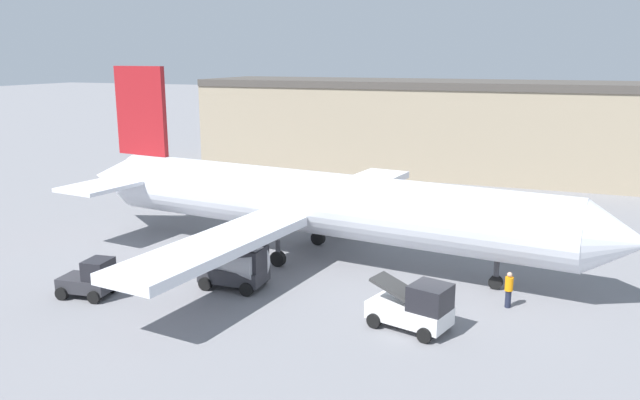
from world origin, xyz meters
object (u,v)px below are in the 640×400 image
(belt_loader_truck, at_px, (415,307))
(pushback_tug, at_px, (91,279))
(ground_crew_worker, at_px, (509,289))
(airplane, at_px, (306,202))
(baggage_tug, at_px, (239,269))

(belt_loader_truck, bearing_deg, pushback_tug, -157.29)
(belt_loader_truck, relative_size, pushback_tug, 1.42)
(ground_crew_worker, distance_m, pushback_tug, 20.46)
(airplane, relative_size, belt_loader_truck, 9.18)
(airplane, bearing_deg, pushback_tug, -120.25)
(airplane, xyz_separation_m, ground_crew_worker, (11.93, -3.83, -2.40))
(airplane, relative_size, baggage_tug, 10.60)
(ground_crew_worker, height_order, belt_loader_truck, belt_loader_truck)
(ground_crew_worker, relative_size, pushback_tug, 0.64)
(ground_crew_worker, xyz_separation_m, baggage_tug, (-13.22, -2.27, 0.08))
(belt_loader_truck, xyz_separation_m, pushback_tug, (-15.95, -1.91, -0.16))
(baggage_tug, height_order, pushback_tug, baggage_tug)
(airplane, xyz_separation_m, belt_loader_truck, (8.30, -7.87, -2.30))
(belt_loader_truck, bearing_deg, ground_crew_worker, 64.02)
(baggage_tug, distance_m, pushback_tug, 7.35)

